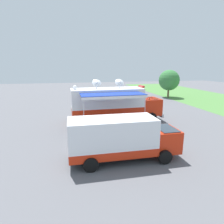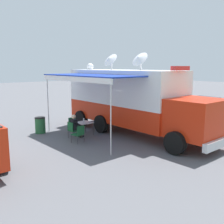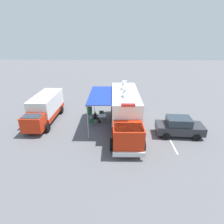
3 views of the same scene
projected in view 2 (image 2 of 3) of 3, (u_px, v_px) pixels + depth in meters
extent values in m
plane|color=#5B5B60|center=(124.00, 131.00, 15.36)|extent=(100.00, 100.00, 0.00)
cube|color=silver|center=(200.00, 128.00, 15.93)|extent=(0.24, 4.80, 0.01)
cube|color=red|center=(124.00, 111.00, 15.16)|extent=(2.67, 7.26, 1.10)
cube|color=white|center=(124.00, 87.00, 14.92)|extent=(2.67, 7.26, 1.70)
cube|color=white|center=(124.00, 102.00, 15.06)|extent=(2.70, 7.28, 0.10)
cube|color=red|center=(196.00, 118.00, 11.65)|extent=(2.35, 2.16, 1.70)
cube|color=#28333D|center=(201.00, 107.00, 11.42)|extent=(2.19, 1.52, 0.70)
cube|color=silver|center=(220.00, 143.00, 10.97)|extent=(2.38, 0.26, 0.36)
cylinder|color=black|center=(206.00, 133.00, 12.77)|extent=(0.32, 1.01, 1.00)
cylinder|color=black|center=(175.00, 143.00, 11.15)|extent=(0.32, 1.01, 1.00)
cylinder|color=black|center=(132.00, 118.00, 16.48)|extent=(0.32, 1.01, 1.00)
cylinder|color=black|center=(101.00, 124.00, 14.86)|extent=(0.32, 1.01, 1.00)
cylinder|color=black|center=(112.00, 114.00, 17.95)|extent=(0.32, 1.01, 1.00)
cylinder|color=black|center=(81.00, 119.00, 16.33)|extent=(0.32, 1.01, 1.00)
cube|color=white|center=(124.00, 71.00, 14.76)|extent=(2.67, 7.26, 0.10)
cube|color=red|center=(180.00, 68.00, 11.98)|extent=(1.11, 0.31, 0.20)
cylinder|color=silver|center=(112.00, 66.00, 15.52)|extent=(0.10, 0.10, 0.45)
cone|color=silver|center=(110.00, 59.00, 15.35)|extent=(0.74, 0.92, 0.81)
cylinder|color=silver|center=(141.00, 66.00, 13.78)|extent=(0.10, 0.10, 0.45)
cone|color=silver|center=(139.00, 58.00, 13.61)|extent=(0.74, 0.92, 0.81)
sphere|color=white|center=(90.00, 67.00, 17.10)|extent=(0.44, 0.44, 0.44)
cube|color=#193399|center=(90.00, 75.00, 13.28)|extent=(2.34, 5.81, 0.06)
cube|color=white|center=(73.00, 79.00, 12.62)|extent=(0.22, 5.76, 0.24)
cylinder|color=silver|center=(111.00, 117.00, 10.88)|extent=(0.05, 0.05, 3.25)
cylinder|color=silver|center=(48.00, 103.00, 14.94)|extent=(0.05, 0.05, 3.25)
cube|color=silver|center=(84.00, 123.00, 14.21)|extent=(0.82, 0.82, 0.03)
cylinder|color=#333338|center=(94.00, 129.00, 14.24)|extent=(0.03, 0.03, 0.70)
cylinder|color=#333338|center=(82.00, 131.00, 13.76)|extent=(0.03, 0.03, 0.70)
cylinder|color=#333338|center=(86.00, 127.00, 14.79)|extent=(0.03, 0.03, 0.70)
cylinder|color=#333338|center=(74.00, 129.00, 14.31)|extent=(0.03, 0.03, 0.70)
cylinder|color=silver|center=(84.00, 120.00, 14.21)|extent=(0.07, 0.07, 0.20)
cylinder|color=white|center=(84.00, 118.00, 14.19)|extent=(0.04, 0.04, 0.02)
cube|color=#19562D|center=(74.00, 130.00, 13.73)|extent=(0.49, 0.49, 0.04)
cube|color=#19562D|center=(70.00, 127.00, 13.55)|extent=(0.05, 0.48, 0.44)
cylinder|color=#333338|center=(75.00, 133.00, 14.07)|extent=(0.02, 0.02, 0.42)
cylinder|color=#333338|center=(80.00, 134.00, 13.74)|extent=(0.02, 0.02, 0.42)
cylinder|color=#333338|center=(68.00, 134.00, 13.78)|extent=(0.02, 0.02, 0.42)
cylinder|color=#333338|center=(73.00, 136.00, 13.46)|extent=(0.02, 0.02, 0.42)
cube|color=#19562D|center=(75.00, 126.00, 14.75)|extent=(0.49, 0.49, 0.04)
cube|color=#19562D|center=(72.00, 121.00, 14.87)|extent=(0.48, 0.05, 0.44)
cylinder|color=#333338|center=(80.00, 130.00, 14.76)|extent=(0.02, 0.02, 0.42)
cylinder|color=#333338|center=(73.00, 131.00, 14.48)|extent=(0.02, 0.02, 0.42)
cylinder|color=#333338|center=(76.00, 128.00, 15.09)|extent=(0.02, 0.02, 0.42)
cylinder|color=#333338|center=(69.00, 129.00, 14.80)|extent=(0.02, 0.02, 0.42)
cube|color=#19562D|center=(78.00, 134.00, 12.90)|extent=(0.57, 0.57, 0.04)
cube|color=#19562D|center=(81.00, 130.00, 12.73)|extent=(0.48, 0.15, 0.44)
cylinder|color=#333338|center=(71.00, 139.00, 12.90)|extent=(0.02, 0.02, 0.42)
cylinder|color=#333338|center=(78.00, 137.00, 13.24)|extent=(0.02, 0.02, 0.42)
cylinder|color=#333338|center=(78.00, 140.00, 12.63)|extent=(0.02, 0.02, 0.42)
cylinder|color=#333338|center=(84.00, 138.00, 12.98)|extent=(0.02, 0.02, 0.42)
cube|color=black|center=(74.00, 125.00, 13.68)|extent=(0.25, 0.37, 0.56)
sphere|color=beige|center=(74.00, 117.00, 13.60)|extent=(0.22, 0.22, 0.22)
cylinder|color=black|center=(73.00, 123.00, 13.92)|extent=(0.43, 0.10, 0.34)
cylinder|color=black|center=(78.00, 124.00, 13.58)|extent=(0.43, 0.10, 0.34)
cylinder|color=#383323|center=(76.00, 129.00, 13.91)|extent=(0.38, 0.14, 0.13)
cylinder|color=#383323|center=(79.00, 133.00, 14.07)|extent=(0.11, 0.11, 0.42)
cube|color=black|center=(80.00, 136.00, 14.14)|extent=(0.24, 0.11, 0.07)
cylinder|color=#383323|center=(78.00, 130.00, 13.77)|extent=(0.38, 0.14, 0.13)
cylinder|color=#383323|center=(81.00, 133.00, 13.92)|extent=(0.11, 0.11, 0.42)
cube|color=black|center=(82.00, 136.00, 13.99)|extent=(0.24, 0.11, 0.07)
cylinder|color=#235B33|center=(40.00, 126.00, 14.76)|extent=(0.56, 0.56, 0.85)
cylinder|color=black|center=(40.00, 118.00, 14.68)|extent=(0.57, 0.57, 0.06)
cylinder|color=black|center=(2.00, 160.00, 9.37)|extent=(0.27, 0.84, 0.84)
cube|color=#2D2D33|center=(201.00, 114.00, 16.93)|extent=(4.27, 1.97, 0.76)
cube|color=#28333D|center=(200.00, 103.00, 16.71)|extent=(2.16, 1.68, 0.68)
cylinder|color=black|center=(200.00, 115.00, 18.48)|extent=(0.65, 0.25, 0.64)
cylinder|color=black|center=(176.00, 120.00, 16.92)|extent=(0.65, 0.25, 0.64)
cylinder|color=black|center=(201.00, 125.00, 15.51)|extent=(0.65, 0.25, 0.64)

